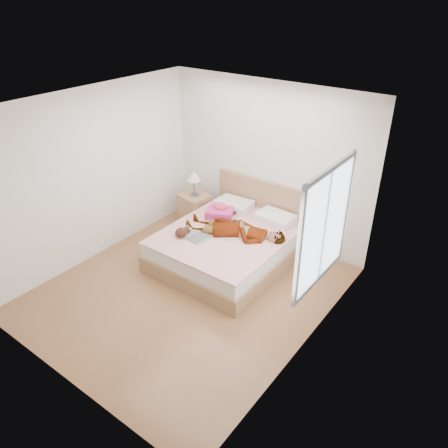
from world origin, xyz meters
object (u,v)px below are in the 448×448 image
at_px(woman, 236,227).
at_px(bed, 231,243).
at_px(nightstand, 195,207).
at_px(coffee_mug, 217,232).
at_px(towel, 220,211).
at_px(magazine, 194,235).
at_px(phone, 225,205).
at_px(plush_toy, 182,232).

height_order(woman, bed, bed).
bearing_deg(bed, nightstand, 156.48).
xyz_separation_m(woman, coffee_mug, (-0.20, -0.20, -0.06)).
height_order(towel, coffee_mug, towel).
bearing_deg(woman, magazine, -62.86).
relative_size(bed, nightstand, 2.02).
xyz_separation_m(woman, bed, (-0.11, 0.03, -0.34)).
height_order(coffee_mug, nightstand, nightstand).
relative_size(magazine, coffee_mug, 4.17).
relative_size(bed, towel, 4.06).
bearing_deg(phone, towel, -118.02).
height_order(woman, phone, woman).
distance_m(phone, nightstand, 0.85).
bearing_deg(phone, plush_toy, -112.39).
height_order(phone, bed, bed).
bearing_deg(woman, phone, -145.55).
bearing_deg(bed, coffee_mug, -111.25).
bearing_deg(plush_toy, magazine, 38.93).
relative_size(plush_toy, nightstand, 0.27).
bearing_deg(coffee_mug, nightstand, 145.54).
distance_m(magazine, nightstand, 1.28).
bearing_deg(towel, phone, 78.87).
relative_size(woman, nightstand, 1.48).
distance_m(plush_toy, nightstand, 1.30).
distance_m(towel, nightstand, 0.83).
xyz_separation_m(bed, towel, (-0.41, 0.25, 0.32)).
height_order(towel, plush_toy, towel).
bearing_deg(magazine, woman, 44.02).
bearing_deg(plush_toy, towel, 85.28).
xyz_separation_m(bed, nightstand, (-1.16, 0.50, 0.07)).
bearing_deg(phone, coffee_mug, -80.40).
height_order(woman, plush_toy, woman).
xyz_separation_m(towel, nightstand, (-0.75, 0.25, -0.26)).
distance_m(bed, coffee_mug, 0.37).
bearing_deg(magazine, bed, 54.08).
distance_m(magazine, coffee_mug, 0.35).
bearing_deg(magazine, phone, 93.19).
bearing_deg(nightstand, bed, -23.52).
height_order(phone, towel, towel).
distance_m(towel, magazine, 0.73).
height_order(magazine, plush_toy, plush_toy).
distance_m(magazine, plush_toy, 0.19).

